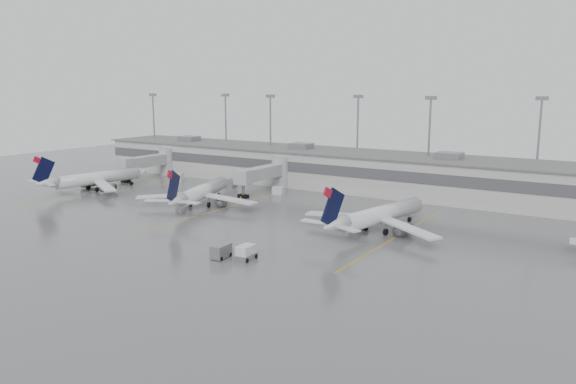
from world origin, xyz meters
The scene contains 18 objects.
ground centered at (0.00, 0.00, 0.00)m, with size 260.00×260.00×0.00m, color #58575A.
terminal centered at (-0.01, 57.98, 4.17)m, with size 152.00×17.00×9.45m.
light_masts centered at (0.00, 63.75, 12.03)m, with size 142.40×8.00×20.60m.
jet_bridge_left centered at (-55.50, 45.72, 3.87)m, with size 4.00×17.20×7.00m.
jet_bridge_right centered at (-20.50, 45.72, 3.87)m, with size 4.00×17.20×7.00m.
stand_markings centered at (0.00, 24.00, 0.01)m, with size 105.25×40.00×0.01m.
jet_far_left centered at (-53.16, 25.14, 2.72)m, with size 23.85×26.94×8.76m.
jet_mid_left centered at (-22.42, 25.01, 2.73)m, with size 23.13×26.34×8.80m.
jet_mid_right centered at (13.91, 25.14, 2.76)m, with size 24.02×27.18×8.88m.
baggage_tug centered at (5.02, 2.66, 0.76)m, with size 2.12×3.13×1.95m.
baggage_cart centered at (1.82, 1.46, 0.97)m, with size 1.82×2.98×1.86m.
gse_uld_a centered at (-46.48, 44.23, 0.96)m, with size 2.71×1.81×1.92m, color silver.
gse_uld_b centered at (-16.56, 43.09, 0.81)m, with size 2.29×1.53×1.62m, color silver.
gse_uld_c centered at (13.58, 39.61, 0.75)m, with size 2.11×1.41×1.50m, color silver.
gse_loader centered at (-30.26, 44.46, 0.90)m, with size 1.79×2.87×1.79m, color slate.
cone_a centered at (-45.75, 38.86, 0.30)m, with size 0.38×0.38×0.60m, color orange.
cone_b centered at (-20.35, 34.92, 0.31)m, with size 0.39×0.39×0.62m, color orange.
cone_c centered at (14.88, 30.82, 0.39)m, with size 0.49×0.49×0.78m, color orange.
Camera 1 is at (47.90, -54.34, 22.50)m, focal length 35.00 mm.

